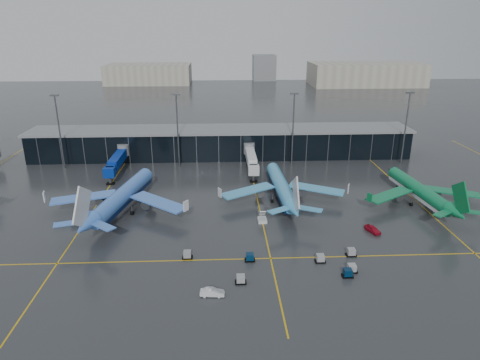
{
  "coord_description": "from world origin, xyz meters",
  "views": [
    {
      "loc": [
        -0.33,
        -94.96,
        47.09
      ],
      "look_at": [
        5.0,
        18.0,
        6.0
      ],
      "focal_mm": 32.0,
      "sensor_mm": 36.0,
      "label": 1
    }
  ],
  "objects_px": {
    "airliner_arkefly": "(122,187)",
    "baggage_carts": "(292,263)",
    "service_van_red": "(373,229)",
    "airliner_klm_near": "(282,178)",
    "airliner_aer_lingus": "(420,182)",
    "service_van_white": "(212,292)",
    "mobile_airstair": "(262,219)"
  },
  "relations": [
    {
      "from": "airliner_arkefly",
      "to": "baggage_carts",
      "type": "height_order",
      "value": "airliner_arkefly"
    },
    {
      "from": "airliner_arkefly",
      "to": "service_van_white",
      "type": "xyz_separation_m",
      "value": [
        24.19,
        -39.67,
        -6.21
      ]
    },
    {
      "from": "airliner_arkefly",
      "to": "service_van_red",
      "type": "height_order",
      "value": "airliner_arkefly"
    },
    {
      "from": "airliner_klm_near",
      "to": "baggage_carts",
      "type": "distance_m",
      "value": 36.69
    },
    {
      "from": "airliner_aer_lingus",
      "to": "baggage_carts",
      "type": "xyz_separation_m",
      "value": [
        -40.5,
        -32.05,
        -5.33
      ]
    },
    {
      "from": "airliner_aer_lingus",
      "to": "baggage_carts",
      "type": "distance_m",
      "value": 51.92
    },
    {
      "from": "mobile_airstair",
      "to": "airliner_klm_near",
      "type": "bearing_deg",
      "value": 64.08
    },
    {
      "from": "airliner_klm_near",
      "to": "mobile_airstair",
      "type": "xyz_separation_m",
      "value": [
        -6.75,
        -14.29,
        -5.71
      ]
    },
    {
      "from": "service_van_red",
      "to": "service_van_white",
      "type": "distance_m",
      "value": 45.18
    },
    {
      "from": "airliner_aer_lingus",
      "to": "mobile_airstair",
      "type": "xyz_separation_m",
      "value": [
        -44.65,
        -10.19,
        -5.32
      ]
    },
    {
      "from": "service_van_white",
      "to": "mobile_airstair",
      "type": "bearing_deg",
      "value": -17.14
    },
    {
      "from": "airliner_arkefly",
      "to": "mobile_airstair",
      "type": "relative_size",
      "value": 13.14
    },
    {
      "from": "airliner_klm_near",
      "to": "baggage_carts",
      "type": "relative_size",
      "value": 1.12
    },
    {
      "from": "airliner_arkefly",
      "to": "baggage_carts",
      "type": "relative_size",
      "value": 1.2
    },
    {
      "from": "airliner_aer_lingus",
      "to": "service_van_white",
      "type": "xyz_separation_m",
      "value": [
        -56.92,
        -41.43,
        -5.35
      ]
    },
    {
      "from": "service_van_white",
      "to": "baggage_carts",
      "type": "bearing_deg",
      "value": -55.96
    },
    {
      "from": "baggage_carts",
      "to": "service_van_red",
      "type": "bearing_deg",
      "value": 33.69
    },
    {
      "from": "airliner_aer_lingus",
      "to": "airliner_arkefly",
      "type": "bearing_deg",
      "value": 176.29
    },
    {
      "from": "airliner_arkefly",
      "to": "airliner_aer_lingus",
      "type": "distance_m",
      "value": 81.13
    },
    {
      "from": "mobile_airstair",
      "to": "service_van_red",
      "type": "height_order",
      "value": "mobile_airstair"
    },
    {
      "from": "airliner_klm_near",
      "to": "mobile_airstair",
      "type": "relative_size",
      "value": 12.24
    },
    {
      "from": "baggage_carts",
      "to": "service_van_red",
      "type": "relative_size",
      "value": 8.05
    },
    {
      "from": "baggage_carts",
      "to": "service_van_red",
      "type": "height_order",
      "value": "baggage_carts"
    },
    {
      "from": "airliner_arkefly",
      "to": "service_van_white",
      "type": "height_order",
      "value": "airliner_arkefly"
    },
    {
      "from": "airliner_klm_near",
      "to": "airliner_aer_lingus",
      "type": "height_order",
      "value": "airliner_klm_near"
    },
    {
      "from": "airliner_klm_near",
      "to": "service_van_red",
      "type": "xyz_separation_m",
      "value": [
        19.28,
        -21.56,
        -5.69
      ]
    },
    {
      "from": "airliner_arkefly",
      "to": "baggage_carts",
      "type": "distance_m",
      "value": 51.04
    },
    {
      "from": "airliner_klm_near",
      "to": "service_van_red",
      "type": "relative_size",
      "value": 9.04
    },
    {
      "from": "mobile_airstair",
      "to": "airliner_aer_lingus",
      "type": "bearing_deg",
      "value": 12.22
    },
    {
      "from": "mobile_airstair",
      "to": "baggage_carts",
      "type": "bearing_deg",
      "value": -79.89
    },
    {
      "from": "baggage_carts",
      "to": "mobile_airstair",
      "type": "xyz_separation_m",
      "value": [
        -4.15,
        21.86,
        0.01
      ]
    },
    {
      "from": "airliner_aer_lingus",
      "to": "service_van_red",
      "type": "relative_size",
      "value": 8.5
    }
  ]
}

